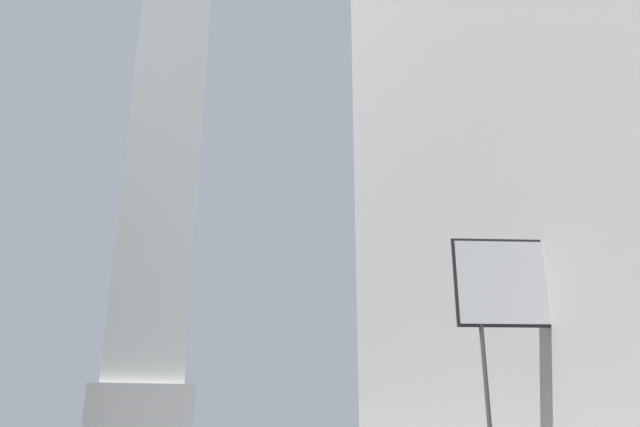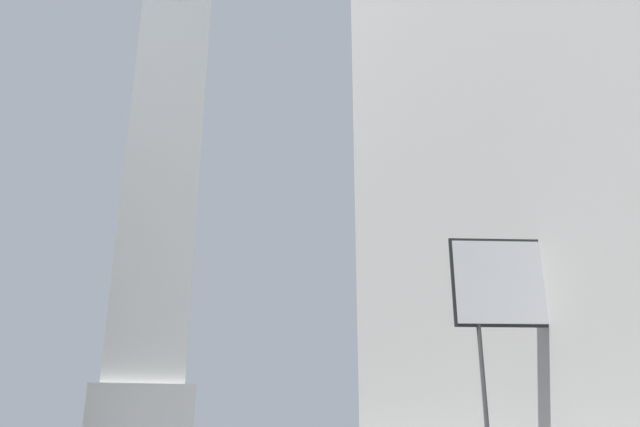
# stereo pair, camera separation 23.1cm
# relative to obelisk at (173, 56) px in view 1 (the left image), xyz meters

# --- Properties ---
(building_right) EXTENTS (18.19, 42.26, 42.70)m
(building_right) POSITION_rel_obelisk_xyz_m (24.90, -32.64, -17.59)
(building_right) COLOR #B2AFAA
(building_right) RESTS_ON ground_plane
(obelisk) EXTENTS (8.49, 8.49, 80.65)m
(obelisk) POSITION_rel_obelisk_xyz_m (0.00, 0.00, 0.00)
(obelisk) COLOR silver
(obelisk) RESTS_ON ground_plane
(billboard_sign) EXTENTS (5.79, 1.39, 9.40)m
(billboard_sign) POSITION_rel_obelisk_xyz_m (15.08, -36.15, -31.62)
(billboard_sign) COLOR #3F3F42
(billboard_sign) RESTS_ON ground_plane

